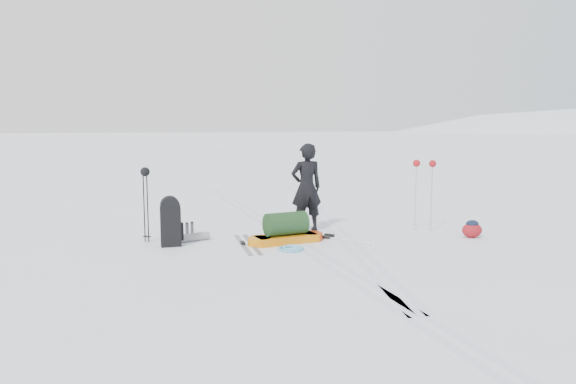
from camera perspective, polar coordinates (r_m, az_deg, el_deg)
The scene contains 13 objects.
ground at distance 11.50m, azimuth 0.09°, elevation -4.67°, with size 200.00×200.00×0.00m, color white.
ski_tracks at distance 12.49m, azimuth 1.83°, elevation -3.69°, with size 3.38×17.97×0.01m.
skier at distance 12.05m, azimuth 1.87°, elevation 0.46°, with size 0.69×0.45×1.90m, color black.
pulk_sled at distance 11.01m, azimuth -0.22°, elevation -3.99°, with size 1.63×0.75×0.60m.
expedition_rucksack at distance 10.96m, azimuth -11.52°, elevation -3.07°, with size 0.97×0.63×0.96m.
ski_poles_black at distance 11.27m, azimuth -14.30°, elevation 1.10°, with size 0.19×0.18×1.48m.
ski_poles_silver at distance 12.42m, azimuth 13.68°, elevation 2.04°, with size 0.44×0.34×1.54m.
touring_skis_grey at distance 10.89m, azimuth -4.15°, elevation -5.29°, with size 0.28×1.80×0.07m.
touring_skis_white at distance 11.47m, azimuth 4.00°, elevation -4.64°, with size 1.61×1.64×0.07m.
rope_coil at distance 10.45m, azimuth 0.37°, elevation -5.74°, with size 0.62×0.62×0.06m.
small_daypack at distance 12.09m, azimuth 18.19°, elevation -3.60°, with size 0.49×0.42×0.36m.
thermos_pair at distance 11.93m, azimuth -9.98°, elevation -3.69°, with size 0.20×0.26×0.28m.
stuff_sack at distance 12.54m, azimuth -0.23°, elevation -3.17°, with size 0.35×0.27×0.21m.
Camera 1 is at (-2.78, -10.90, 2.39)m, focal length 35.00 mm.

